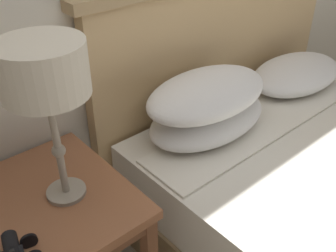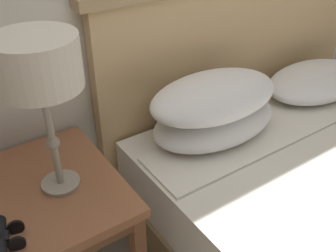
% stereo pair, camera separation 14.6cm
% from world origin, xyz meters
% --- Properties ---
extents(nightstand, '(0.58, 0.58, 0.61)m').
position_xyz_m(nightstand, '(-0.69, 0.62, 0.53)').
color(nightstand, brown).
rests_on(nightstand, ground_plane).
extents(table_lamp, '(0.25, 0.25, 0.53)m').
position_xyz_m(table_lamp, '(-0.59, 0.60, 1.05)').
color(table_lamp, gray).
rests_on(table_lamp, nightstand).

